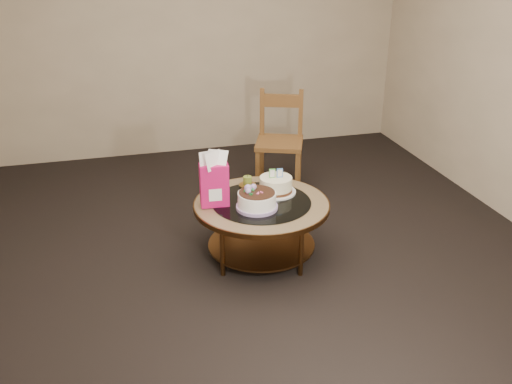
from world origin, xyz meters
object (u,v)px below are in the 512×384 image
object	(u,v)px
dining_chair	(280,140)
gift_bag	(214,179)
cream_cake	(276,185)
coffee_table	(262,211)
decorated_cake	(257,201)

from	to	relation	value
dining_chair	gift_bag	bearing A→B (deg)	-104.64
dining_chair	cream_cake	bearing A→B (deg)	-87.24
cream_cake	dining_chair	size ratio (longest dim) A/B	0.33
coffee_table	decorated_cake	size ratio (longest dim) A/B	3.35
decorated_cake	dining_chair	size ratio (longest dim) A/B	0.32
dining_chair	coffee_table	bearing A→B (deg)	-91.52
cream_cake	gift_bag	world-z (taller)	gift_bag
decorated_cake	gift_bag	xyz separation A→B (m)	(-0.28, 0.14, 0.15)
decorated_cake	dining_chair	distance (m)	1.45
decorated_cake	cream_cake	size ratio (longest dim) A/B	0.98
decorated_cake	gift_bag	size ratio (longest dim) A/B	0.74
decorated_cake	dining_chair	world-z (taller)	dining_chair
coffee_table	gift_bag	bearing A→B (deg)	173.22
cream_cake	gift_bag	distance (m)	0.52
cream_cake	dining_chair	world-z (taller)	dining_chair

